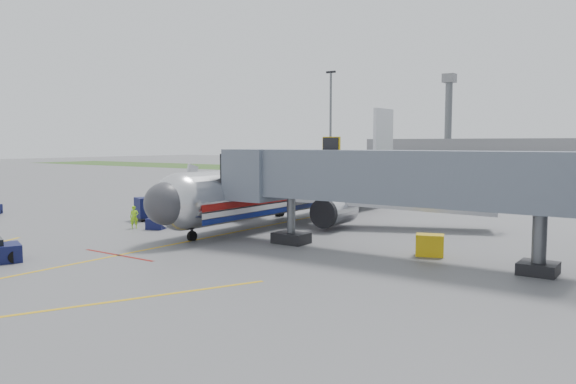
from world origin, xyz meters
The scene contains 14 objects.
ground centered at (0.00, 0.00, 0.00)m, with size 400.00×400.00×0.00m, color #565659.
grass_strip centered at (0.00, 90.00, 0.01)m, with size 300.00×25.00×0.01m, color #2D4C1E.
apron_markings centered at (0.00, -7.40, 0.00)m, with size 21.52×50.00×0.01m.
airliner centered at (0.00, 15.25, 2.65)m, with size 32.10×35.67×10.25m.
jet_bridge centered at (12.86, 5.00, 4.47)m, with size 25.30×4.00×6.90m.
light_mast_left centered at (-30.00, 70.00, 10.78)m, with size 2.00×0.44×20.40m.
distant_terminal centered at (-10.00, 170.00, 4.00)m, with size 120.00×14.00×8.00m, color slate.
control_tower centered at (-40.00, 165.00, 17.33)m, with size 4.00×4.00×30.00m.
baggage_cart_a centered at (-8.74, 10.08, 0.79)m, with size 1.65×1.65×1.55m.
baggage_cart_b centered at (-9.21, 13.56, 0.84)m, with size 2.00×2.00×1.65m.
baggage_cart_c centered at (-10.22, 6.97, 0.99)m, with size 2.35×2.35×1.94m.
belt_loader centered at (-6.27, 5.09, 0.48)m, with size 2.50×4.02×1.92m.
ground_power_cart centered at (14.89, 6.30, 0.62)m, with size 1.82×1.50×1.25m.
ramp_worker centered at (-7.46, 3.32, 0.87)m, with size 0.63×0.42×1.74m, color #9BEB1B.
Camera 1 is at (26.66, -24.60, 6.52)m, focal length 35.00 mm.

